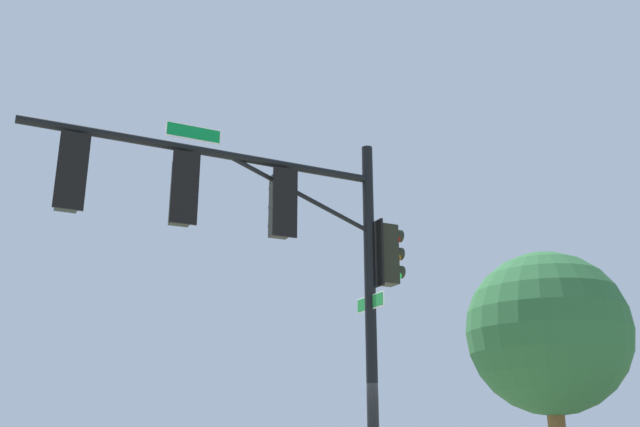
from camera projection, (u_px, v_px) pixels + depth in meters
name	position (u px, v px, depth m)	size (l,w,h in m)	color
signal_pole_assembly	(269.00, 236.00, 11.68)	(6.72, 0.94, 6.82)	black
tree_near	(548.00, 333.00, 16.19)	(3.78, 3.78, 5.85)	brown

